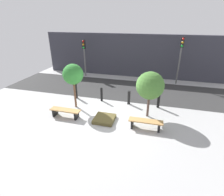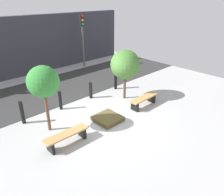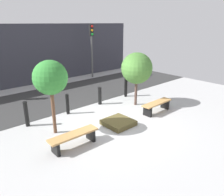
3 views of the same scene
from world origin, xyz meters
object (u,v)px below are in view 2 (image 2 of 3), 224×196
bench_right (144,100)px  traffic_light_mid_west (82,31)px  bollard_center (91,90)px  bench_left (67,136)px  tree_behind_right_bench (125,65)px  planter_bed (108,119)px  bollard_right (116,80)px  bollard_far_left (22,113)px  tree_behind_left_bench (43,82)px  bollard_left (60,100)px

bench_right → traffic_light_mid_west: 7.80m
traffic_light_mid_west → bollard_center: bearing=-123.4°
bench_left → traffic_light_mid_west: 9.79m
bollard_center → tree_behind_right_bench: bearing=-43.7°
planter_bed → traffic_light_mid_west: 8.48m
bench_right → tree_behind_right_bench: tree_behind_right_bench is taller
bench_left → bollard_right: size_ratio=1.54×
bench_right → bollard_far_left: (-4.87, 2.49, 0.17)m
bench_right → traffic_light_mid_west: traffic_light_mid_west is taller
bench_left → bench_right: size_ratio=1.02×
planter_bed → tree_behind_left_bench: 3.11m
planter_bed → tree_behind_right_bench: 2.96m
planter_bed → bollard_right: bollard_right is taller
tree_behind_right_bench → bollard_right: 1.83m
bollard_far_left → bollard_right: 5.41m
bollard_left → bench_left: bearing=-117.0°
planter_bed → traffic_light_mid_west: (4.04, 7.04, 2.46)m
tree_behind_left_bench → bollard_center: size_ratio=3.08×
tree_behind_right_bench → bollard_left: size_ratio=2.80×
planter_bed → bollard_center: bearing=68.5°
bollard_far_left → bollard_center: bearing=0.0°
bench_right → bollard_right: size_ratio=1.52×
bench_right → traffic_light_mid_west: bearing=74.9°
tree_behind_left_bench → tree_behind_right_bench: 4.34m
traffic_light_mid_west → bench_right: bearing=-104.5°
bench_right → tree_behind_left_bench: 4.83m
bench_right → traffic_light_mid_west: size_ratio=0.45×
bollard_far_left → traffic_light_mid_west: 8.50m
bollard_left → traffic_light_mid_west: traffic_light_mid_west is taller
bollard_far_left → bollard_right: bollard_right is taller
bench_right → planter_bed: bearing=174.1°
bollard_center → tree_behind_left_bench: bearing=-158.5°
bench_left → bollard_center: size_ratio=1.94×
bench_right → bollard_center: bollard_center is taller
tree_behind_right_bench → bollard_right: tree_behind_right_bench is taller
bench_left → bollard_center: (3.07, 2.49, 0.10)m
bench_left → tree_behind_right_bench: tree_behind_right_bench is taller
bench_left → bollard_left: 2.79m
bollard_center → traffic_light_mid_west: traffic_light_mid_west is taller
bollard_far_left → tree_behind_left_bench: bearing=-66.0°
bollard_center → bollard_far_left: bearing=180.0°
bench_left → tree_behind_left_bench: size_ratio=0.63×
bench_left → bollard_far_left: size_ratio=1.68×
bench_left → bollard_left: (1.27, 2.49, 0.12)m
bollard_right → bollard_left: bearing=180.0°
bollard_left → bollard_center: (1.80, 0.00, -0.02)m
tree_behind_left_bench → bollard_far_left: bearing=114.0°
planter_bed → bollard_left: (-0.90, 2.29, 0.36)m
bollard_center → bollard_right: 1.81m
tree_behind_left_bench → traffic_light_mid_west: traffic_light_mid_west is taller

